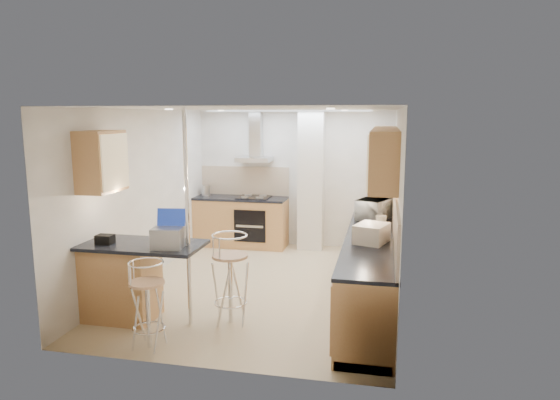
% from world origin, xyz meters
% --- Properties ---
extents(ground, '(4.80, 4.80, 0.00)m').
position_xyz_m(ground, '(0.00, 0.00, 0.00)').
color(ground, '#D1BE8B').
rests_on(ground, ground).
extents(room_shell, '(3.64, 4.84, 2.51)m').
position_xyz_m(room_shell, '(0.32, 0.38, 1.54)').
color(room_shell, silver).
rests_on(room_shell, ground).
extents(right_counter, '(0.63, 4.40, 0.92)m').
position_xyz_m(right_counter, '(1.50, 0.00, 0.46)').
color(right_counter, tan).
rests_on(right_counter, ground).
extents(back_counter, '(1.70, 0.63, 0.92)m').
position_xyz_m(back_counter, '(-0.95, 2.10, 0.46)').
color(back_counter, tan).
rests_on(back_counter, ground).
extents(peninsula, '(1.47, 0.72, 0.94)m').
position_xyz_m(peninsula, '(-1.12, -1.45, 0.48)').
color(peninsula, tan).
rests_on(peninsula, ground).
extents(microwave, '(0.54, 0.64, 0.30)m').
position_xyz_m(microwave, '(1.50, 0.58, 1.07)').
color(microwave, white).
rests_on(microwave, right_counter).
extents(laptop, '(0.37, 0.30, 0.23)m').
position_xyz_m(laptop, '(-0.72, -1.57, 1.06)').
color(laptop, gray).
rests_on(laptop, peninsula).
extents(bag, '(0.20, 0.14, 0.11)m').
position_xyz_m(bag, '(-1.52, -1.55, 0.99)').
color(bag, black).
rests_on(bag, peninsula).
extents(bar_stool_near, '(0.49, 0.49, 0.94)m').
position_xyz_m(bar_stool_near, '(-0.73, -2.10, 0.47)').
color(bar_stool_near, tan).
rests_on(bar_stool_near, ground).
extents(bar_stool_end, '(0.62, 0.62, 1.08)m').
position_xyz_m(bar_stool_end, '(-0.08, -1.30, 0.54)').
color(bar_stool_end, tan).
rests_on(bar_stool_end, ground).
extents(jar_a, '(0.14, 0.14, 0.18)m').
position_xyz_m(jar_a, '(1.43, 0.87, 1.01)').
color(jar_a, silver).
rests_on(jar_a, right_counter).
extents(jar_b, '(0.13, 0.13, 0.15)m').
position_xyz_m(jar_b, '(1.56, 0.83, 0.99)').
color(jar_b, silver).
rests_on(jar_b, right_counter).
extents(jar_c, '(0.15, 0.15, 0.21)m').
position_xyz_m(jar_c, '(1.61, -0.18, 1.03)').
color(jar_c, '#AFA48C').
rests_on(jar_c, right_counter).
extents(jar_d, '(0.13, 0.13, 0.14)m').
position_xyz_m(jar_d, '(1.54, -0.29, 0.99)').
color(jar_d, white).
rests_on(jar_d, right_counter).
extents(bread_bin, '(0.45, 0.51, 0.22)m').
position_xyz_m(bread_bin, '(1.51, -0.77, 1.03)').
color(bread_bin, silver).
rests_on(bread_bin, right_counter).
extents(kettle, '(0.16, 0.16, 0.19)m').
position_xyz_m(kettle, '(-1.65, 2.16, 1.02)').
color(kettle, '#BBBEC0').
rests_on(kettle, back_counter).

